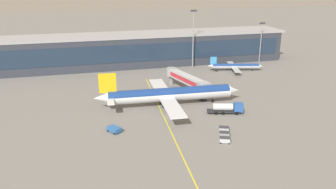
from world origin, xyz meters
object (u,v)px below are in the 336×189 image
(baggage_cart_2, at_px, (224,129))
(commuter_jet_far, at_px, (235,66))
(baggage_cart_0, at_px, (225,140))
(baggage_cart_1, at_px, (224,134))
(main_airliner, at_px, (169,94))
(pushback_tug, at_px, (114,129))
(fuel_tanker, at_px, (228,108))

(baggage_cart_2, relative_size, commuter_jet_far, 0.12)
(commuter_jet_far, bearing_deg, baggage_cart_0, -117.53)
(baggage_cart_1, bearing_deg, main_airliner, 106.42)
(baggage_cart_1, height_order, commuter_jet_far, commuter_jet_far)
(pushback_tug, height_order, commuter_jet_far, commuter_jet_far)
(main_airliner, xyz_separation_m, baggage_cart_1, (7.71, -26.14, -3.03))
(fuel_tanker, relative_size, pushback_tug, 2.49)
(main_airliner, bearing_deg, baggage_cart_0, -77.39)
(main_airliner, xyz_separation_m, baggage_cart_2, (8.90, -23.17, -3.03))
(fuel_tanker, xyz_separation_m, commuter_jet_far, (24.35, 45.69, 0.40))
(commuter_jet_far, bearing_deg, baggage_cart_2, -118.08)
(baggage_cart_2, bearing_deg, pushback_tug, 164.86)
(main_airliner, distance_m, baggage_cart_1, 27.42)
(baggage_cart_0, height_order, baggage_cart_1, same)
(baggage_cart_0, xyz_separation_m, commuter_jet_far, (33.17, 63.63, 1.36))
(main_airliner, xyz_separation_m, commuter_jet_far, (39.68, 34.52, -1.67))
(baggage_cart_2, xyz_separation_m, commuter_jet_far, (30.78, 57.69, 1.36))
(main_airliner, distance_m, fuel_tanker, 19.08)
(main_airliner, height_order, baggage_cart_0, main_airliner)
(fuel_tanker, relative_size, baggage_cart_0, 3.65)
(fuel_tanker, height_order, baggage_cart_1, fuel_tanker)
(fuel_tanker, relative_size, baggage_cart_1, 3.65)
(pushback_tug, relative_size, baggage_cart_1, 1.46)
(pushback_tug, bearing_deg, fuel_tanker, 7.05)
(baggage_cart_0, bearing_deg, fuel_tanker, 63.83)
(main_airliner, bearing_deg, pushback_tug, -141.58)
(baggage_cart_0, height_order, baggage_cart_2, same)
(baggage_cart_1, xyz_separation_m, baggage_cart_2, (1.19, 2.97, 0.00))
(fuel_tanker, bearing_deg, baggage_cart_2, -118.18)
(baggage_cart_0, distance_m, baggage_cart_2, 6.40)
(baggage_cart_1, bearing_deg, fuel_tanker, 63.02)
(baggage_cart_1, relative_size, commuter_jet_far, 0.12)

